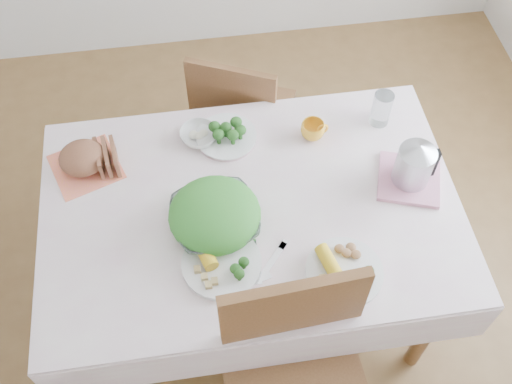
{
  "coord_description": "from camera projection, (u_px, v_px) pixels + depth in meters",
  "views": [
    {
      "loc": [
        -0.16,
        -1.17,
        2.55
      ],
      "look_at": [
        0.02,
        0.02,
        0.82
      ],
      "focal_mm": 42.0,
      "sensor_mm": 36.0,
      "label": 1
    }
  ],
  "objects": [
    {
      "name": "salad_bowl",
      "position": [
        215.0,
        219.0,
        2.07
      ],
      "size": [
        0.34,
        0.34,
        0.07
      ],
      "primitive_type": "imported",
      "rotation": [
        0.0,
        0.0,
        0.15
      ],
      "color": "white",
      "rests_on": "tablecloth"
    },
    {
      "name": "dinner_plate_right",
      "position": [
        344.0,
        272.0,
        1.98
      ],
      "size": [
        0.28,
        0.28,
        0.02
      ],
      "primitive_type": "cylinder",
      "rotation": [
        0.0,
        0.0,
        -0.09
      ],
      "color": "white",
      "rests_on": "tablecloth"
    },
    {
      "name": "dining_table",
      "position": [
        252.0,
        258.0,
        2.46
      ],
      "size": [
        1.4,
        0.9,
        0.75
      ],
      "primitive_type": "cube",
      "color": "brown",
      "rests_on": "floor"
    },
    {
      "name": "yellow_mug",
      "position": [
        313.0,
        130.0,
        2.3
      ],
      "size": [
        0.11,
        0.11,
        0.07
      ],
      "primitive_type": "imported",
      "rotation": [
        0.0,
        0.0,
        0.21
      ],
      "color": "yellow",
      "rests_on": "tablecloth"
    },
    {
      "name": "fork_left",
      "position": [
        256.0,
        262.0,
        2.01
      ],
      "size": [
        0.02,
        0.16,
        0.0
      ],
      "primitive_type": "cube",
      "rotation": [
        0.0,
        0.0,
        -0.02
      ],
      "color": "silver",
      "rests_on": "tablecloth"
    },
    {
      "name": "floor",
      "position": [
        252.0,
        297.0,
        2.77
      ],
      "size": [
        3.6,
        3.6,
        0.0
      ],
      "primitive_type": "plane",
      "color": "brown",
      "rests_on": "ground"
    },
    {
      "name": "tablecloth",
      "position": [
        251.0,
        207.0,
        2.15
      ],
      "size": [
        1.5,
        1.0,
        0.01
      ],
      "primitive_type": "cube",
      "color": "white",
      "rests_on": "dining_table"
    },
    {
      "name": "broccoli_plate",
      "position": [
        226.0,
        137.0,
        2.31
      ],
      "size": [
        0.31,
        0.31,
        0.02
      ],
      "primitive_type": "cylinder",
      "rotation": [
        0.0,
        0.0,
        0.41
      ],
      "color": "beige",
      "rests_on": "tablecloth"
    },
    {
      "name": "fruit_bowl",
      "position": [
        199.0,
        135.0,
        2.3
      ],
      "size": [
        0.19,
        0.19,
        0.04
      ],
      "primitive_type": "imported",
      "rotation": [
        0.0,
        0.0,
        -0.37
      ],
      "color": "white",
      "rests_on": "tablecloth"
    },
    {
      "name": "napkin",
      "position": [
        86.0,
        167.0,
        2.24
      ],
      "size": [
        0.3,
        0.3,
        0.0
      ],
      "primitive_type": "cube",
      "rotation": [
        0.0,
        0.0,
        0.34
      ],
      "color": "#FF7F5B",
      "rests_on": "tablecloth"
    },
    {
      "name": "glass_tumbler",
      "position": [
        381.0,
        110.0,
        2.32
      ],
      "size": [
        0.08,
        0.08,
        0.15
      ],
      "primitive_type": "cylinder",
      "rotation": [
        0.0,
        0.0,
        -0.13
      ],
      "color": "white",
      "rests_on": "tablecloth"
    },
    {
      "name": "bread_loaf",
      "position": [
        82.0,
        158.0,
        2.2
      ],
      "size": [
        0.21,
        0.2,
        0.1
      ],
      "primitive_type": "ellipsoid",
      "rotation": [
        0.0,
        0.0,
        0.28
      ],
      "color": "brown",
      "rests_on": "napkin"
    },
    {
      "name": "dinner_plate_left",
      "position": [
        222.0,
        264.0,
        2.0
      ],
      "size": [
        0.28,
        0.28,
        0.02
      ],
      "primitive_type": "cylinder",
      "rotation": [
        0.0,
        0.0,
        -0.03
      ],
      "color": "white",
      "rests_on": "tablecloth"
    },
    {
      "name": "fork_right",
      "position": [
        271.0,
        262.0,
        2.01
      ],
      "size": [
        0.13,
        0.15,
        0.0
      ],
      "primitive_type": "cube",
      "rotation": [
        0.0,
        0.0,
        -0.7
      ],
      "color": "silver",
      "rests_on": "tablecloth"
    },
    {
      "name": "chair_far",
      "position": [
        245.0,
        109.0,
        2.81
      ],
      "size": [
        0.53,
        0.53,
        0.89
      ],
      "primitive_type": "cube",
      "rotation": [
        0.0,
        0.0,
        2.71
      ],
      "color": "brown",
      "rests_on": "floor"
    },
    {
      "name": "knife",
      "position": [
        246.0,
        285.0,
        1.96
      ],
      "size": [
        0.18,
        0.07,
        0.0
      ],
      "primitive_type": "cube",
      "rotation": [
        0.0,
        0.0,
        1.86
      ],
      "color": "silver",
      "rests_on": "tablecloth"
    },
    {
      "name": "pink_tray",
      "position": [
        409.0,
        180.0,
        2.2
      ],
      "size": [
        0.28,
        0.28,
        0.02
      ],
      "primitive_type": "cube",
      "rotation": [
        0.0,
        0.0,
        -0.32
      ],
      "color": "pink",
      "rests_on": "tablecloth"
    },
    {
      "name": "electric_kettle",
      "position": [
        416.0,
        161.0,
        2.11
      ],
      "size": [
        0.16,
        0.16,
        0.19
      ],
      "primitive_type": "cylinder",
      "rotation": [
        0.0,
        0.0,
        0.23
      ],
      "color": "#B2B5BA",
      "rests_on": "pink_tray"
    }
  ]
}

